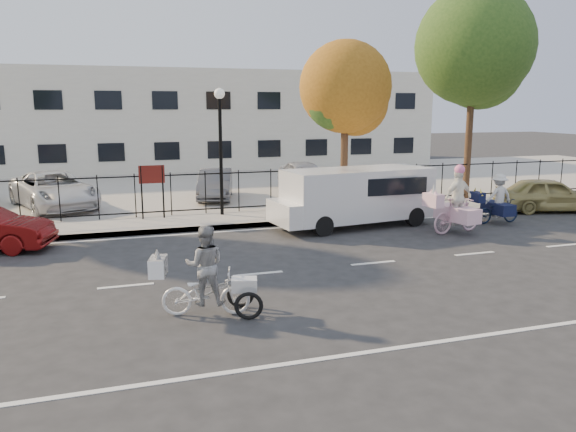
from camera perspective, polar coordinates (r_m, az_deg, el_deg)
name	(u,v)px	position (r m, az deg, el deg)	size (l,w,h in m)	color
ground	(258,274)	(13.30, -3.07, -5.89)	(120.00, 120.00, 0.00)	#333334
road_markings	(258,274)	(13.30, -3.07, -5.87)	(60.00, 9.52, 0.01)	silver
curb	(218,227)	(18.06, -7.17, -1.16)	(60.00, 0.10, 0.15)	#A8A399
sidewalk	(212,221)	(19.07, -7.76, -0.52)	(60.00, 2.20, 0.15)	#A8A399
parking_lot	(179,186)	(27.76, -11.02, 3.01)	(60.00, 15.60, 0.15)	#A8A399
iron_fence	(205,192)	(20.00, -8.38, 2.40)	(58.00, 0.06, 1.50)	black
building	(158,120)	(37.46, -13.08, 9.47)	(34.00, 10.00, 6.00)	silver
lamppost	(220,129)	(19.48, -6.90, 8.75)	(0.36, 0.36, 4.33)	black
street_sign	(152,181)	(19.32, -13.65, 3.45)	(0.85, 0.06, 1.80)	black
zebra_trike	(206,281)	(10.70, -8.34, -6.53)	(2.02, 1.11, 1.73)	white
unicorn_bike	(457,208)	(18.08, 16.75, 0.77)	(2.16, 1.53, 2.14)	#D7A4B6
bull_bike	(497,204)	(20.11, 20.51, 1.19)	(1.78, 1.21, 1.67)	black
white_van	(355,195)	(18.41, 6.83, 2.15)	(5.52, 2.39, 1.89)	white
gold_sedan	(548,195)	(23.10, 24.93, 1.99)	(1.51, 3.76, 1.28)	#A09456
lot_car_b	(54,190)	(22.63, -22.69, 2.48)	(2.25, 4.88, 1.36)	silver
lot_car_c	(215,184)	(23.13, -7.39, 3.23)	(1.28, 3.67, 1.21)	#52555B
lot_car_d	(304,176)	(24.93, 1.62, 4.07)	(1.61, 4.01, 1.37)	#AFB0B7
tree_mid	(348,92)	(21.56, 6.15, 12.44)	(3.48, 3.44, 6.31)	#442D1D
tree_east	(476,52)	(24.33, 18.57, 15.52)	(4.67, 4.67, 8.56)	#442D1D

